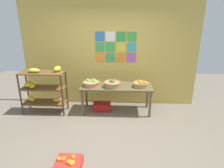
% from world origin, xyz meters
% --- Properties ---
extents(ground, '(9.56, 9.56, 0.00)m').
position_xyz_m(ground, '(0.00, 0.00, 0.00)').
color(ground, '#736758').
extents(back_wall_with_art, '(4.54, 0.07, 2.69)m').
position_xyz_m(back_wall_with_art, '(0.00, 1.81, 1.35)').
color(back_wall_with_art, '#D3B351').
rests_on(back_wall_with_art, ground).
extents(banana_shelf_unit, '(1.05, 0.42, 1.17)m').
position_xyz_m(banana_shelf_unit, '(-1.62, 1.11, 0.67)').
color(banana_shelf_unit, '#3D2112').
rests_on(banana_shelf_unit, ground).
extents(display_table, '(1.73, 0.66, 0.69)m').
position_xyz_m(display_table, '(0.21, 1.25, 0.61)').
color(display_table, brown).
rests_on(display_table, ground).
extents(fruit_basket_left, '(0.40, 0.40, 0.18)m').
position_xyz_m(fruit_basket_left, '(0.11, 1.16, 0.76)').
color(fruit_basket_left, '#A3784B').
rests_on(fruit_basket_left, display_table).
extents(fruit_basket_centre, '(0.40, 0.40, 0.16)m').
position_xyz_m(fruit_basket_centre, '(-0.40, 1.21, 0.75)').
color(fruit_basket_centre, '#B47D55').
rests_on(fruit_basket_centre, display_table).
extents(fruit_basket_back_right, '(0.36, 0.36, 0.17)m').
position_xyz_m(fruit_basket_back_right, '(0.79, 1.19, 0.76)').
color(fruit_basket_back_right, '#AA884A').
rests_on(fruit_basket_back_right, display_table).
extents(produce_crate_under_table, '(0.45, 0.29, 0.18)m').
position_xyz_m(produce_crate_under_table, '(-0.16, 1.29, 0.09)').
color(produce_crate_under_table, '#A91919').
rests_on(produce_crate_under_table, ground).
extents(orange_crate_foreground, '(0.41, 0.35, 0.20)m').
position_xyz_m(orange_crate_foreground, '(-0.49, -0.77, 0.08)').
color(orange_crate_foreground, red).
rests_on(orange_crate_foreground, ground).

